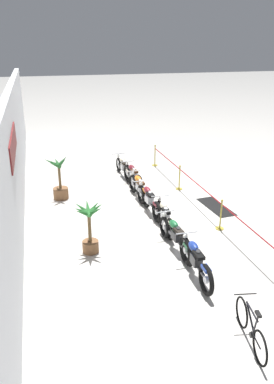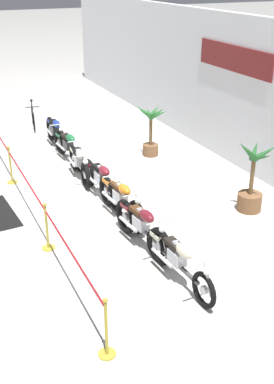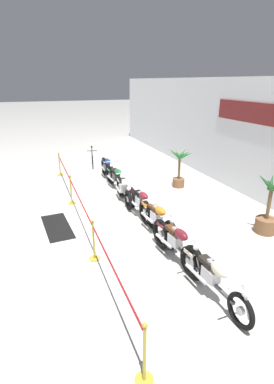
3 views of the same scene
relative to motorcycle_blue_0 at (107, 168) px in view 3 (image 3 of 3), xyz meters
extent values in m
plane|color=silver|center=(4.13, -0.65, -0.49)|extent=(120.00, 120.00, 0.00)
cube|color=white|center=(4.13, 4.47, 1.61)|extent=(28.00, 0.25, 4.20)
cube|color=maroon|center=(3.32, 4.33, 2.53)|extent=(3.36, 0.04, 0.70)
torus|color=black|center=(0.71, -0.02, -0.09)|extent=(0.80, 0.14, 0.80)
torus|color=black|center=(-0.72, 0.02, -0.09)|extent=(0.80, 0.14, 0.80)
cylinder|color=silver|center=(0.71, -0.02, -0.09)|extent=(0.19, 0.09, 0.19)
cylinder|color=silver|center=(-0.72, 0.02, -0.09)|extent=(0.19, 0.09, 0.19)
cylinder|color=silver|center=(0.80, -0.02, 0.19)|extent=(0.30, 0.07, 0.59)
cube|color=#2D2D30|center=(-0.06, 0.00, 0.07)|extent=(0.37, 0.23, 0.26)
cylinder|color=#2D2D30|center=(-0.02, 0.00, 0.27)|extent=(0.18, 0.12, 0.24)
cylinder|color=#2D2D30|center=(-0.10, 0.01, 0.27)|extent=(0.18, 0.12, 0.24)
cylinder|color=silver|center=(-0.36, -0.13, -0.07)|extent=(0.70, 0.09, 0.07)
cube|color=#47474C|center=(-0.01, 0.00, -0.07)|extent=(1.15, 0.10, 0.06)
ellipsoid|color=navy|center=(0.17, 0.00, 0.33)|extent=(0.47, 0.23, 0.22)
cube|color=black|center=(-0.19, 0.01, 0.29)|extent=(0.41, 0.21, 0.09)
cube|color=navy|center=(-0.67, 0.02, 0.20)|extent=(0.32, 0.17, 0.08)
cylinder|color=silver|center=(0.69, -0.02, 0.46)|extent=(0.06, 0.62, 0.04)
sphere|color=silver|center=(0.77, -0.02, 0.32)|extent=(0.14, 0.14, 0.14)
torus|color=black|center=(2.25, 0.05, -0.14)|extent=(0.70, 0.16, 0.70)
torus|color=black|center=(0.57, -0.05, -0.14)|extent=(0.70, 0.16, 0.70)
cylinder|color=silver|center=(2.25, 0.05, -0.14)|extent=(0.17, 0.09, 0.16)
cylinder|color=silver|center=(0.57, -0.05, -0.14)|extent=(0.17, 0.09, 0.16)
cylinder|color=silver|center=(2.34, 0.06, 0.14)|extent=(0.31, 0.07, 0.59)
cube|color=#2D2D30|center=(1.36, 0.00, 0.02)|extent=(0.37, 0.24, 0.26)
cylinder|color=#2D2D30|center=(1.40, 0.00, 0.22)|extent=(0.18, 0.12, 0.24)
cylinder|color=#2D2D30|center=(1.32, 0.00, 0.22)|extent=(0.18, 0.12, 0.24)
cylinder|color=silver|center=(1.07, -0.16, -0.12)|extent=(0.70, 0.11, 0.07)
cube|color=#47474C|center=(1.41, 0.00, -0.12)|extent=(1.35, 0.14, 0.06)
ellipsoid|color=#1E6B38|center=(1.59, 0.01, 0.28)|extent=(0.47, 0.25, 0.22)
cube|color=black|center=(1.23, -0.01, 0.24)|extent=(0.41, 0.22, 0.09)
cube|color=#1E6B38|center=(0.62, -0.04, 0.10)|extent=(0.33, 0.18, 0.08)
cylinder|color=silver|center=(2.23, 0.05, 0.41)|extent=(0.07, 0.62, 0.04)
sphere|color=silver|center=(2.31, 0.05, 0.27)|extent=(0.14, 0.14, 0.14)
torus|color=black|center=(3.48, -0.18, -0.14)|extent=(0.72, 0.18, 0.71)
torus|color=black|center=(2.08, -0.07, -0.14)|extent=(0.72, 0.18, 0.71)
cylinder|color=silver|center=(3.48, -0.18, -0.14)|extent=(0.17, 0.09, 0.16)
cylinder|color=silver|center=(2.08, -0.07, -0.14)|extent=(0.17, 0.09, 0.16)
cylinder|color=silver|center=(3.57, -0.19, 0.15)|extent=(0.31, 0.08, 0.59)
cube|color=silver|center=(2.73, -0.12, 0.02)|extent=(0.38, 0.25, 0.26)
cylinder|color=silver|center=(2.77, -0.12, 0.22)|extent=(0.19, 0.12, 0.24)
cylinder|color=silver|center=(2.69, -0.12, 0.22)|extent=(0.19, 0.12, 0.24)
cylinder|color=silver|center=(2.42, -0.23, -0.12)|extent=(0.70, 0.13, 0.07)
cube|color=#ADAFB5|center=(2.78, -0.12, -0.12)|extent=(1.12, 0.15, 0.06)
ellipsoid|color=beige|center=(2.96, -0.14, 0.28)|extent=(0.48, 0.26, 0.22)
cube|color=black|center=(2.60, -0.11, 0.24)|extent=(0.42, 0.23, 0.09)
cube|color=beige|center=(2.13, -0.07, 0.11)|extent=(0.33, 0.19, 0.08)
cylinder|color=silver|center=(3.46, -0.18, 0.41)|extent=(0.09, 0.62, 0.04)
sphere|color=silver|center=(3.54, -0.19, 0.27)|extent=(0.14, 0.14, 0.14)
torus|color=black|center=(5.02, 0.03, -0.12)|extent=(0.75, 0.17, 0.74)
torus|color=black|center=(3.36, -0.05, -0.12)|extent=(0.75, 0.17, 0.74)
cylinder|color=silver|center=(5.02, 0.03, -0.12)|extent=(0.17, 0.09, 0.17)
cylinder|color=silver|center=(3.36, -0.05, -0.12)|extent=(0.17, 0.09, 0.17)
cylinder|color=silver|center=(5.11, 0.04, 0.16)|extent=(0.31, 0.07, 0.59)
cube|color=silver|center=(4.14, -0.01, 0.04)|extent=(0.37, 0.24, 0.26)
cylinder|color=silver|center=(4.18, -0.01, 0.24)|extent=(0.18, 0.12, 0.24)
cylinder|color=silver|center=(4.10, -0.01, 0.24)|extent=(0.18, 0.12, 0.24)
cylinder|color=silver|center=(3.84, -0.16, -0.10)|extent=(0.70, 0.10, 0.07)
cube|color=#47474C|center=(4.19, -0.01, -0.10)|extent=(1.33, 0.12, 0.06)
ellipsoid|color=maroon|center=(4.37, 0.00, 0.30)|extent=(0.47, 0.24, 0.22)
cube|color=black|center=(4.01, -0.01, 0.26)|extent=(0.41, 0.22, 0.09)
cube|color=maroon|center=(3.41, -0.04, 0.14)|extent=(0.33, 0.18, 0.08)
cylinder|color=silver|center=(5.00, 0.03, 0.43)|extent=(0.07, 0.62, 0.04)
sphere|color=silver|center=(5.08, 0.04, 0.29)|extent=(0.14, 0.14, 0.14)
torus|color=black|center=(6.18, 0.05, -0.11)|extent=(0.77, 0.16, 0.76)
torus|color=black|center=(4.64, -0.04, -0.11)|extent=(0.77, 0.16, 0.76)
cylinder|color=silver|center=(6.18, 0.05, -0.11)|extent=(0.18, 0.09, 0.18)
cylinder|color=silver|center=(4.64, -0.04, -0.11)|extent=(0.18, 0.09, 0.18)
cylinder|color=silver|center=(6.27, 0.06, 0.17)|extent=(0.31, 0.07, 0.59)
cube|color=silver|center=(5.36, 0.00, 0.05)|extent=(0.37, 0.24, 0.26)
cylinder|color=silver|center=(5.40, 0.01, 0.25)|extent=(0.18, 0.12, 0.24)
cylinder|color=silver|center=(5.32, 0.00, 0.25)|extent=(0.18, 0.12, 0.24)
cylinder|color=silver|center=(5.07, -0.15, -0.09)|extent=(0.70, 0.11, 0.07)
cube|color=#ADAFB5|center=(5.41, 0.01, -0.09)|extent=(1.24, 0.13, 0.06)
ellipsoid|color=orange|center=(5.59, 0.02, 0.31)|extent=(0.47, 0.25, 0.22)
cube|color=#4C2D19|center=(5.23, -0.01, 0.27)|extent=(0.41, 0.22, 0.09)
cube|color=orange|center=(4.69, -0.04, 0.16)|extent=(0.33, 0.18, 0.08)
cylinder|color=silver|center=(6.16, 0.05, 0.44)|extent=(0.07, 0.62, 0.04)
sphere|color=silver|center=(6.24, 0.06, 0.30)|extent=(0.14, 0.14, 0.14)
torus|color=black|center=(7.48, -0.04, -0.10)|extent=(0.78, 0.20, 0.77)
torus|color=black|center=(6.07, -0.16, -0.10)|extent=(0.78, 0.20, 0.77)
cylinder|color=silver|center=(7.48, -0.04, -0.10)|extent=(0.19, 0.10, 0.18)
cylinder|color=silver|center=(6.07, -0.16, -0.10)|extent=(0.19, 0.10, 0.18)
cylinder|color=silver|center=(7.57, -0.03, 0.18)|extent=(0.31, 0.08, 0.59)
cube|color=silver|center=(6.72, -0.10, 0.06)|extent=(0.38, 0.25, 0.26)
cylinder|color=silver|center=(6.77, -0.10, 0.26)|extent=(0.19, 0.12, 0.24)
cylinder|color=silver|center=(6.68, -0.11, 0.26)|extent=(0.19, 0.12, 0.24)
cylinder|color=silver|center=(6.44, -0.27, -0.08)|extent=(0.70, 0.13, 0.07)
cube|color=#47474C|center=(6.77, -0.10, -0.08)|extent=(1.14, 0.16, 0.06)
ellipsoid|color=maroon|center=(6.95, -0.08, 0.32)|extent=(0.48, 0.26, 0.22)
cube|color=#4C2D19|center=(6.60, -0.11, 0.28)|extent=(0.42, 0.23, 0.09)
cube|color=maroon|center=(6.12, -0.15, 0.17)|extent=(0.33, 0.19, 0.08)
cylinder|color=silver|center=(7.46, -0.04, 0.45)|extent=(0.09, 0.62, 0.04)
sphere|color=silver|center=(7.54, -0.03, 0.31)|extent=(0.14, 0.14, 0.14)
torus|color=black|center=(8.97, 0.03, -0.16)|extent=(0.66, 0.13, 0.66)
torus|color=black|center=(7.32, -0.05, -0.16)|extent=(0.66, 0.13, 0.66)
cylinder|color=silver|center=(8.97, 0.03, -0.16)|extent=(0.16, 0.09, 0.16)
cylinder|color=silver|center=(7.32, -0.05, -0.16)|extent=(0.16, 0.09, 0.16)
cylinder|color=silver|center=(9.06, 0.04, 0.12)|extent=(0.31, 0.07, 0.59)
cube|color=silver|center=(8.10, -0.01, 0.00)|extent=(0.37, 0.24, 0.26)
cylinder|color=silver|center=(8.14, -0.01, 0.20)|extent=(0.18, 0.12, 0.24)
cylinder|color=silver|center=(8.05, -0.01, 0.20)|extent=(0.18, 0.12, 0.24)
cylinder|color=silver|center=(7.80, -0.17, -0.14)|extent=(0.70, 0.11, 0.07)
cube|color=#47474C|center=(8.15, -0.01, -0.14)|extent=(1.33, 0.13, 0.06)
ellipsoid|color=beige|center=(8.32, 0.00, 0.26)|extent=(0.47, 0.24, 0.22)
cube|color=black|center=(7.97, -0.02, 0.22)|extent=(0.41, 0.22, 0.09)
cube|color=beige|center=(7.37, -0.05, 0.08)|extent=(0.33, 0.18, 0.08)
cylinder|color=silver|center=(8.95, 0.03, 0.39)|extent=(0.07, 0.62, 0.04)
sphere|color=silver|center=(9.03, 0.04, 0.25)|extent=(0.14, 0.14, 0.14)
torus|color=black|center=(-1.94, -0.25, -0.15)|extent=(0.68, 0.17, 0.68)
torus|color=black|center=(-2.94, -0.07, -0.15)|extent=(0.68, 0.17, 0.68)
cylinder|color=black|center=(-2.39, -0.17, 0.07)|extent=(0.59, 0.15, 0.43)
cylinder|color=black|center=(-2.44, -0.16, 0.27)|extent=(0.55, 0.14, 0.04)
cylinder|color=black|center=(-2.63, -0.12, 0.15)|extent=(0.15, 0.06, 0.55)
cube|color=black|center=(-2.67, -0.12, 0.43)|extent=(0.19, 0.11, 0.05)
cylinder|color=black|center=(-2.74, -0.10, -0.15)|extent=(0.46, 0.11, 0.03)
cylinder|color=black|center=(-1.99, -0.24, 0.37)|extent=(0.12, 0.48, 0.03)
cylinder|color=black|center=(-2.52, -0.15, -0.23)|extent=(0.13, 0.07, 0.12)
cylinder|color=brown|center=(1.98, 2.44, -0.32)|extent=(0.48, 0.48, 0.35)
cylinder|color=brown|center=(1.98, 2.44, 0.30)|extent=(0.10, 0.10, 0.89)
cone|color=#286B2D|center=(2.19, 2.44, 0.87)|extent=(0.55, 0.17, 0.40)
cone|color=#286B2D|center=(2.17, 2.59, 0.84)|extent=(0.52, 0.50, 0.44)
cone|color=#286B2D|center=(2.01, 2.63, 0.84)|extent=(0.22, 0.49, 0.38)
cone|color=#286B2D|center=(1.85, 2.62, 0.86)|extent=(0.42, 0.53, 0.47)
cone|color=#286B2D|center=(1.78, 2.47, 0.81)|extent=(0.52, 0.23, 0.30)
cone|color=#286B2D|center=(1.82, 2.30, 0.87)|extent=(0.49, 0.48, 0.48)
cone|color=#286B2D|center=(1.99, 2.26, 0.87)|extent=(0.18, 0.50, 0.41)
cone|color=#286B2D|center=(2.09, 2.30, 0.86)|extent=(0.38, 0.46, 0.45)
cylinder|color=brown|center=(6.32, 2.96, -0.27)|extent=(0.59, 0.59, 0.43)
cylinder|color=brown|center=(6.32, 2.96, 0.40)|extent=(0.10, 0.10, 0.92)
cone|color=#235B28|center=(6.14, 3.11, 0.97)|extent=(0.51, 0.49, 0.46)
cone|color=#235B28|center=(6.19, 2.85, 1.00)|extent=(0.44, 0.41, 0.50)
cone|color=#235B28|center=(6.41, 2.80, 1.00)|extent=(0.34, 0.47, 0.50)
cylinder|color=gold|center=(-1.27, -1.90, -0.48)|extent=(0.28, 0.28, 0.03)
cylinder|color=gold|center=(-1.27, -1.90, 0.01)|extent=(0.05, 0.05, 0.95)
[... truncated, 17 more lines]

